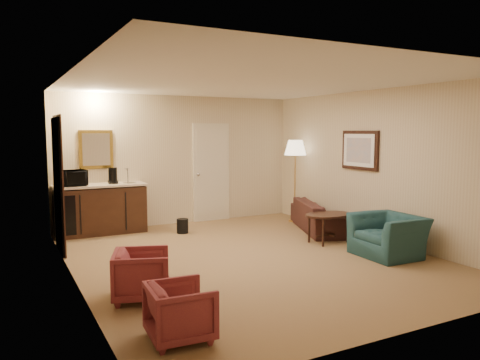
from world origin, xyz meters
The scene contains 12 objects.
ground centered at (0.00, 0.00, 0.00)m, with size 6.00×6.00×0.00m, color #896245.
room_walls centered at (-0.10, 0.77, 1.72)m, with size 5.02×6.01×2.61m.
wetbar_cabinet centered at (-1.65, 2.72, 0.46)m, with size 1.64×0.58×0.92m, color #341C10.
sofa centered at (2.15, 1.09, 0.37)m, with size 1.89×0.55×0.74m, color black.
teal_armchair centered at (1.90, -0.90, 0.42)m, with size 0.97×0.63×0.84m, color #1C3C48.
rose_chair_near centered at (-1.92, -0.98, 0.31)m, with size 0.61×0.57×0.62m, color brown.
rose_chair_far centered at (-1.90, -2.15, 0.29)m, with size 0.56×0.52×0.58m, color brown.
coffee_table centered at (1.65, 0.22, 0.25)m, with size 0.86×0.58×0.49m, color black.
floor_lamp centered at (2.20, 2.04, 0.86)m, with size 0.45×0.45×1.72m, color gold.
waste_bin centered at (-0.30, 2.05, 0.13)m, with size 0.21×0.21×0.27m, color black.
microwave centered at (-2.15, 2.67, 1.09)m, with size 0.51×0.28×0.34m, color black.
coffee_maker centered at (-1.41, 2.71, 1.07)m, with size 0.16×0.16×0.30m, color black.
Camera 1 is at (-3.31, -6.02, 1.89)m, focal length 35.00 mm.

